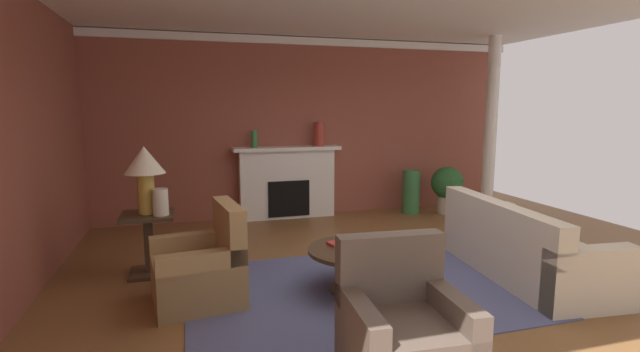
# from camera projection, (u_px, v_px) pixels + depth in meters

# --- Properties ---
(ground_plane) EXTENTS (9.14, 9.14, 0.00)m
(ground_plane) POSITION_uv_depth(u_px,v_px,m) (385.00, 280.00, 5.01)
(ground_plane) COLOR brown
(wall_fireplace) EXTENTS (7.63, 0.12, 3.03)m
(wall_fireplace) POSITION_uv_depth(u_px,v_px,m) (307.00, 128.00, 7.91)
(wall_fireplace) COLOR brown
(wall_fireplace) RESTS_ON ground_plane
(wall_window) EXTENTS (0.12, 7.09, 3.03)m
(wall_window) POSITION_uv_depth(u_px,v_px,m) (5.00, 147.00, 4.06)
(wall_window) COLOR brown
(wall_window) RESTS_ON ground_plane
(crown_moulding) EXTENTS (7.63, 0.08, 0.12)m
(crown_moulding) POSITION_uv_depth(u_px,v_px,m) (308.00, 41.00, 7.62)
(crown_moulding) COLOR white
(area_rug) EXTENTS (3.39, 2.39, 0.01)m
(area_rug) POSITION_uv_depth(u_px,v_px,m) (356.00, 290.00, 4.71)
(area_rug) COLOR #4C517A
(area_rug) RESTS_ON ground_plane
(fireplace) EXTENTS (1.80, 0.35, 1.21)m
(fireplace) POSITION_uv_depth(u_px,v_px,m) (287.00, 184.00, 7.74)
(fireplace) COLOR white
(fireplace) RESTS_ON ground_plane
(sofa) EXTENTS (1.09, 2.17, 0.85)m
(sofa) POSITION_uv_depth(u_px,v_px,m) (522.00, 250.00, 5.07)
(sofa) COLOR beige
(sofa) RESTS_ON ground_plane
(armchair_near_window) EXTENTS (0.90, 0.90, 0.95)m
(armchair_near_window) POSITION_uv_depth(u_px,v_px,m) (202.00, 271.00, 4.41)
(armchair_near_window) COLOR #9E7A4C
(armchair_near_window) RESTS_ON ground_plane
(armchair_facing_fireplace) EXTENTS (0.85, 0.85, 0.95)m
(armchair_facing_fireplace) POSITION_uv_depth(u_px,v_px,m) (403.00, 334.00, 3.18)
(armchair_facing_fireplace) COLOR brown
(armchair_facing_fireplace) RESTS_ON ground_plane
(coffee_table) EXTENTS (1.00, 1.00, 0.45)m
(coffee_table) POSITION_uv_depth(u_px,v_px,m) (357.00, 259.00, 4.66)
(coffee_table) COLOR #3D2D1E
(coffee_table) RESTS_ON ground_plane
(side_table) EXTENTS (0.56, 0.56, 0.70)m
(side_table) POSITION_uv_depth(u_px,v_px,m) (149.00, 240.00, 5.12)
(side_table) COLOR #3D2D1E
(side_table) RESTS_ON ground_plane
(table_lamp) EXTENTS (0.44, 0.44, 0.75)m
(table_lamp) POSITION_uv_depth(u_px,v_px,m) (145.00, 167.00, 4.99)
(table_lamp) COLOR #B28E38
(table_lamp) RESTS_ON side_table
(vase_mantel_left) EXTENTS (0.10, 0.10, 0.28)m
(vase_mantel_left) POSITION_uv_depth(u_px,v_px,m) (254.00, 139.00, 7.42)
(vase_mantel_left) COLOR #33703D
(vase_mantel_left) RESTS_ON fireplace
(vase_mantel_right) EXTENTS (0.17, 0.17, 0.40)m
(vase_mantel_right) POSITION_uv_depth(u_px,v_px,m) (319.00, 134.00, 7.72)
(vase_mantel_right) COLOR #9E3328
(vase_mantel_right) RESTS_ON fireplace
(vase_tall_corner) EXTENTS (0.31, 0.31, 0.77)m
(vase_tall_corner) POSITION_uv_depth(u_px,v_px,m) (411.00, 192.00, 8.09)
(vase_tall_corner) COLOR #33703D
(vase_tall_corner) RESTS_ON ground_plane
(vase_on_side_table) EXTENTS (0.17, 0.17, 0.29)m
(vase_on_side_table) POSITION_uv_depth(u_px,v_px,m) (160.00, 202.00, 4.98)
(vase_on_side_table) COLOR beige
(vase_on_side_table) RESTS_ON side_table
(book_red_cover) EXTENTS (0.27, 0.21, 0.03)m
(book_red_cover) POSITION_uv_depth(u_px,v_px,m) (340.00, 243.00, 4.76)
(book_red_cover) COLOR maroon
(book_red_cover) RESTS_ON coffee_table
(potted_plant) EXTENTS (0.56, 0.56, 0.83)m
(potted_plant) POSITION_uv_depth(u_px,v_px,m) (447.00, 186.00, 8.06)
(potted_plant) COLOR #BCB29E
(potted_plant) RESTS_ON ground_plane
(column_white) EXTENTS (0.20, 0.20, 3.03)m
(column_white) POSITION_uv_depth(u_px,v_px,m) (490.00, 128.00, 7.79)
(column_white) COLOR white
(column_white) RESTS_ON ground_plane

